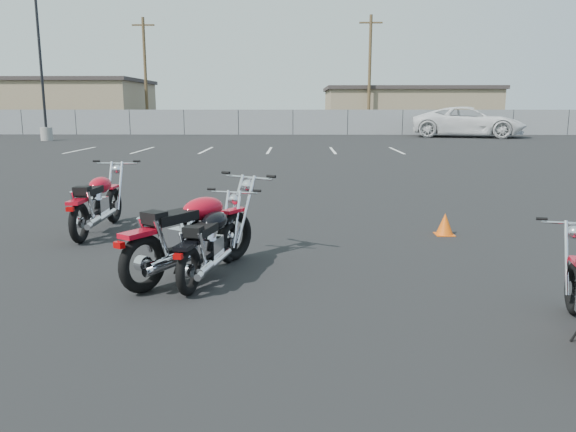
{
  "coord_description": "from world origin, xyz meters",
  "views": [
    {
      "loc": [
        0.32,
        -6.56,
        2.06
      ],
      "look_at": [
        0.2,
        0.6,
        0.65
      ],
      "focal_mm": 35.0,
      "sensor_mm": 36.0,
      "label": 1
    }
  ],
  "objects_px": {
    "motorcycle_second_black": "(211,243)",
    "motorcycle_third_red": "(193,233)",
    "white_van": "(469,113)",
    "motorcycle_front_red": "(98,203)"
  },
  "relations": [
    {
      "from": "motorcycle_front_red",
      "to": "motorcycle_third_red",
      "type": "height_order",
      "value": "motorcycle_third_red"
    },
    {
      "from": "motorcycle_front_red",
      "to": "white_van",
      "type": "bearing_deg",
      "value": 63.23
    },
    {
      "from": "motorcycle_front_red",
      "to": "motorcycle_second_black",
      "type": "relative_size",
      "value": 1.14
    },
    {
      "from": "motorcycle_second_black",
      "to": "white_van",
      "type": "height_order",
      "value": "white_van"
    },
    {
      "from": "motorcycle_third_red",
      "to": "white_van",
      "type": "height_order",
      "value": "white_van"
    },
    {
      "from": "white_van",
      "to": "motorcycle_second_black",
      "type": "bearing_deg",
      "value": 174.85
    },
    {
      "from": "motorcycle_front_red",
      "to": "motorcycle_third_red",
      "type": "xyz_separation_m",
      "value": [
        2.01,
        -2.37,
        0.03
      ]
    },
    {
      "from": "motorcycle_second_black",
      "to": "motorcycle_third_red",
      "type": "bearing_deg",
      "value": 157.16
    },
    {
      "from": "motorcycle_second_black",
      "to": "motorcycle_third_red",
      "type": "height_order",
      "value": "motorcycle_third_red"
    },
    {
      "from": "motorcycle_second_black",
      "to": "white_van",
      "type": "distance_m",
      "value": 34.18
    }
  ]
}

